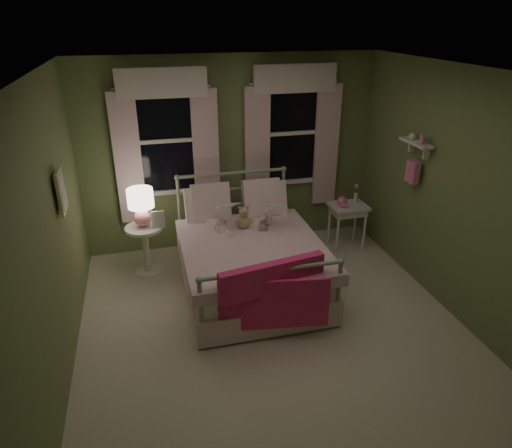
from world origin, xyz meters
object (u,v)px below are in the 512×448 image
object	(u,v)px
child_right	(263,205)
nightstand_left	(145,243)
teddy_bear	(244,219)
nightstand_right	(348,212)
table_lamp	(141,204)
bed	(249,259)
child_left	(218,202)

from	to	relation	value
child_right	nightstand_left	bearing A→B (deg)	8.34
teddy_bear	nightstand_right	bearing A→B (deg)	14.57
table_lamp	nightstand_right	size ratio (longest dim) A/B	0.75
bed	table_lamp	bearing A→B (deg)	151.33
child_left	child_right	distance (m)	0.57
nightstand_left	table_lamp	distance (m)	0.54
child_left	nightstand_left	distance (m)	1.08
table_lamp	teddy_bear	bearing A→B (deg)	-17.97
teddy_bear	child_left	bearing A→B (deg)	150.50
bed	child_left	bearing A→B (deg)	123.60
child_left	nightstand_left	world-z (taller)	child_left
bed	nightstand_right	world-z (taller)	bed
child_left	nightstand_right	size ratio (longest dim) A/B	1.25
bed	table_lamp	world-z (taller)	bed
child_left	nightstand_left	size ratio (longest dim) A/B	1.23
nightstand_left	child_right	bearing A→B (deg)	-8.75
bed	table_lamp	size ratio (longest dim) A/B	4.24
nightstand_left	table_lamp	bearing A→B (deg)	-45.00
bed	nightstand_left	bearing A→B (deg)	151.33
table_lamp	nightstand_right	bearing A→B (deg)	0.52
table_lamp	nightstand_right	world-z (taller)	table_lamp
child_left	child_right	bearing A→B (deg)	166.56
nightstand_left	nightstand_right	world-z (taller)	same
child_right	nightstand_right	distance (m)	1.36
bed	teddy_bear	distance (m)	0.49
child_left	teddy_bear	bearing A→B (deg)	137.06
child_left	child_right	world-z (taller)	child_left
nightstand_left	nightstand_right	size ratio (longest dim) A/B	1.02
child_left	table_lamp	bearing A→B (deg)	-27.46
nightstand_right	child_right	bearing A→B (deg)	-169.04
table_lamp	bed	bearing A→B (deg)	-28.67
child_left	nightstand_right	bearing A→B (deg)	174.25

